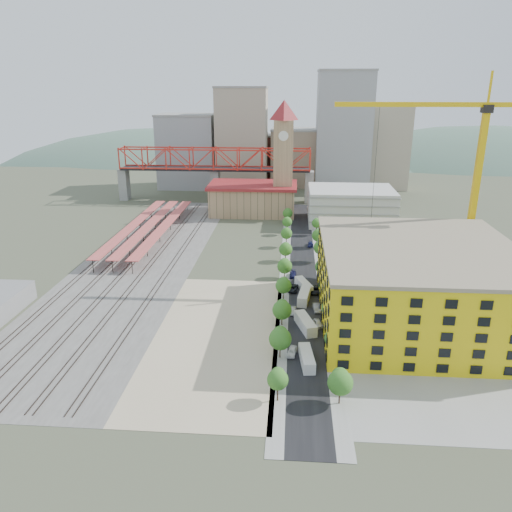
# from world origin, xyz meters

# --- Properties ---
(ground) EXTENTS (400.00, 400.00, 0.00)m
(ground) POSITION_xyz_m (0.00, 0.00, 0.00)
(ground) COLOR #474C38
(ground) RESTS_ON ground
(ballast_strip) EXTENTS (36.00, 165.00, 0.06)m
(ballast_strip) POSITION_xyz_m (-36.00, 17.50, 0.03)
(ballast_strip) COLOR #605E59
(ballast_strip) RESTS_ON ground
(dirt_lot) EXTENTS (28.00, 67.00, 0.06)m
(dirt_lot) POSITION_xyz_m (-4.00, -31.50, 0.03)
(dirt_lot) COLOR tan
(dirt_lot) RESTS_ON ground
(street_asphalt) EXTENTS (12.00, 170.00, 0.06)m
(street_asphalt) POSITION_xyz_m (16.00, 15.00, 0.03)
(street_asphalt) COLOR black
(street_asphalt) RESTS_ON ground
(sidewalk_west) EXTENTS (3.00, 170.00, 0.04)m
(sidewalk_west) POSITION_xyz_m (10.50, 15.00, 0.02)
(sidewalk_west) COLOR gray
(sidewalk_west) RESTS_ON ground
(sidewalk_east) EXTENTS (3.00, 170.00, 0.04)m
(sidewalk_east) POSITION_xyz_m (21.50, 15.00, 0.02)
(sidewalk_east) COLOR gray
(sidewalk_east) RESTS_ON ground
(construction_pad) EXTENTS (50.00, 90.00, 0.06)m
(construction_pad) POSITION_xyz_m (45.00, -20.00, 0.03)
(construction_pad) COLOR gray
(construction_pad) RESTS_ON ground
(rail_tracks) EXTENTS (26.56, 160.00, 0.18)m
(rail_tracks) POSITION_xyz_m (-37.80, 17.50, 0.15)
(rail_tracks) COLOR #382B23
(rail_tracks) RESTS_ON ground
(platform_canopies) EXTENTS (16.00, 80.00, 4.12)m
(platform_canopies) POSITION_xyz_m (-41.00, 45.00, 3.99)
(platform_canopies) COLOR #DA5353
(platform_canopies) RESTS_ON ground
(station_hall) EXTENTS (38.00, 24.00, 13.10)m
(station_hall) POSITION_xyz_m (-5.00, 82.00, 6.67)
(station_hall) COLOR tan
(station_hall) RESTS_ON ground
(clock_tower) EXTENTS (12.00, 12.00, 52.00)m
(clock_tower) POSITION_xyz_m (8.00, 79.99, 28.70)
(clock_tower) COLOR tan
(clock_tower) RESTS_ON ground
(parking_garage) EXTENTS (34.00, 26.00, 14.00)m
(parking_garage) POSITION_xyz_m (36.00, 70.00, 7.00)
(parking_garage) COLOR silver
(parking_garage) RESTS_ON ground
(truss_bridge) EXTENTS (94.00, 9.60, 25.60)m
(truss_bridge) POSITION_xyz_m (-25.00, 105.00, 18.86)
(truss_bridge) COLOR gray
(truss_bridge) RESTS_ON ground
(construction_building) EXTENTS (44.60, 50.60, 18.80)m
(construction_building) POSITION_xyz_m (42.00, -20.00, 9.41)
(construction_building) COLOR yellow
(construction_building) RESTS_ON ground
(street_trees) EXTENTS (15.40, 124.40, 8.00)m
(street_trees) POSITION_xyz_m (16.00, 5.00, 0.00)
(street_trees) COLOR #225F1C
(street_trees) RESTS_ON ground
(skyline) EXTENTS (133.00, 46.00, 60.00)m
(skyline) POSITION_xyz_m (7.47, 142.31, 22.81)
(skyline) COLOR #9EA0A3
(skyline) RESTS_ON ground
(distant_hills) EXTENTS (647.00, 264.00, 227.00)m
(distant_hills) POSITION_xyz_m (45.28, 260.00, -79.54)
(distant_hills) COLOR #4C6B59
(distant_hills) RESTS_ON ground
(tower_crane) EXTENTS (53.57, 2.74, 57.19)m
(tower_crane) POSITION_xyz_m (58.73, 8.01, 35.30)
(tower_crane) COLOR yellow
(tower_crane) RESTS_ON ground
(site_trailer_a) EXTENTS (3.40, 9.22, 2.47)m
(site_trailer_a) POSITION_xyz_m (16.00, -41.97, 1.23)
(site_trailer_a) COLOR silver
(site_trailer_a) RESTS_ON ground
(site_trailer_b) EXTENTS (5.31, 10.05, 2.66)m
(site_trailer_b) POSITION_xyz_m (16.00, -26.63, 1.33)
(site_trailer_b) COLOR silver
(site_trailer_b) RESTS_ON ground
(site_trailer_c) EXTENTS (3.85, 9.82, 2.62)m
(site_trailer_c) POSITION_xyz_m (16.00, -10.62, 1.31)
(site_trailer_c) COLOR silver
(site_trailer_c) RESTS_ON ground
(site_trailer_d) EXTENTS (5.09, 8.93, 2.37)m
(site_trailer_d) POSITION_xyz_m (16.00, -2.83, 1.19)
(site_trailer_d) COLOR silver
(site_trailer_d) RESTS_ON ground
(car_0) EXTENTS (2.50, 4.63, 1.50)m
(car_0) POSITION_xyz_m (13.00, -38.66, 0.75)
(car_0) COLOR white
(car_0) RESTS_ON ground
(car_1) EXTENTS (2.08, 4.43, 1.40)m
(car_1) POSITION_xyz_m (13.00, -18.54, 0.70)
(car_1) COLOR #949599
(car_1) RESTS_ON ground
(car_2) EXTENTS (2.99, 5.54, 1.48)m
(car_2) POSITION_xyz_m (13.00, -4.35, 0.74)
(car_2) COLOR black
(car_2) RESTS_ON ground
(car_3) EXTENTS (2.03, 4.64, 1.33)m
(car_3) POSITION_xyz_m (13.00, 6.54, 0.66)
(car_3) COLOR #1A1B4C
(car_3) RESTS_ON ground
(car_4) EXTENTS (2.33, 4.36, 1.41)m
(car_4) POSITION_xyz_m (19.00, -25.07, 0.71)
(car_4) COLOR white
(car_4) RESTS_ON ground
(car_5) EXTENTS (2.11, 4.86, 1.55)m
(car_5) POSITION_xyz_m (19.00, -16.59, 0.78)
(car_5) COLOR gray
(car_5) RESTS_ON ground
(car_6) EXTENTS (3.16, 5.83, 1.55)m
(car_6) POSITION_xyz_m (19.00, -5.13, 0.78)
(car_6) COLOR black
(car_6) RESTS_ON ground
(car_7) EXTENTS (2.11, 4.62, 1.31)m
(car_7) POSITION_xyz_m (19.00, 36.21, 0.66)
(car_7) COLOR navy
(car_7) RESTS_ON ground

